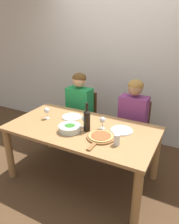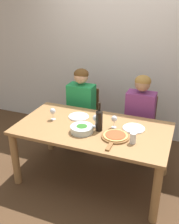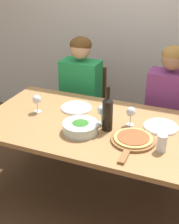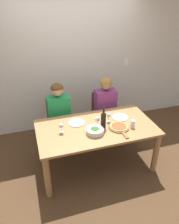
# 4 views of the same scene
# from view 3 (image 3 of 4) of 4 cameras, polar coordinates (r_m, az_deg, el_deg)

# --- Properties ---
(ground_plane) EXTENTS (40.00, 40.00, 0.00)m
(ground_plane) POSITION_cam_3_polar(r_m,az_deg,el_deg) (2.80, 1.25, -15.55)
(ground_plane) COLOR #4C331E
(back_wall) EXTENTS (10.00, 0.06, 2.70)m
(back_wall) POSITION_cam_3_polar(r_m,az_deg,el_deg) (3.43, 10.15, 17.38)
(back_wall) COLOR silver
(back_wall) RESTS_ON ground
(dining_table) EXTENTS (1.79, 0.96, 0.73)m
(dining_table) POSITION_cam_3_polar(r_m,az_deg,el_deg) (2.42, 1.39, -4.64)
(dining_table) COLOR #9E7042
(dining_table) RESTS_ON ground
(chair_left) EXTENTS (0.42, 0.42, 0.87)m
(chair_left) POSITION_cam_3_polar(r_m,az_deg,el_deg) (3.29, -0.89, 1.33)
(chair_left) COLOR brown
(chair_left) RESTS_ON ground
(chair_right) EXTENTS (0.42, 0.42, 0.87)m
(chair_right) POSITION_cam_3_polar(r_m,az_deg,el_deg) (3.09, 13.97, -1.28)
(chair_right) COLOR brown
(chair_right) RESTS_ON ground
(person_woman) EXTENTS (0.47, 0.51, 1.21)m
(person_woman) POSITION_cam_3_polar(r_m,az_deg,el_deg) (3.10, -1.71, 4.79)
(person_woman) COLOR #28282D
(person_woman) RESTS_ON ground
(person_man) EXTENTS (0.47, 0.51, 1.21)m
(person_man) POSITION_cam_3_polar(r_m,az_deg,el_deg) (2.89, 14.16, 2.24)
(person_man) COLOR #28282D
(person_man) RESTS_ON ground
(wine_bottle) EXTENTS (0.08, 0.08, 0.34)m
(wine_bottle) POSITION_cam_3_polar(r_m,az_deg,el_deg) (2.24, 3.31, -0.12)
(wine_bottle) COLOR black
(wine_bottle) RESTS_ON dining_table
(broccoli_bowl) EXTENTS (0.26, 0.26, 0.08)m
(broccoli_bowl) POSITION_cam_3_polar(r_m,az_deg,el_deg) (2.25, -1.66, -2.79)
(broccoli_bowl) COLOR silver
(broccoli_bowl) RESTS_ON dining_table
(dinner_plate_left) EXTENTS (0.26, 0.26, 0.02)m
(dinner_plate_left) POSITION_cam_3_polar(r_m,az_deg,el_deg) (2.61, -2.45, 0.81)
(dinner_plate_left) COLOR white
(dinner_plate_left) RESTS_ON dining_table
(dinner_plate_right) EXTENTS (0.26, 0.26, 0.02)m
(dinner_plate_right) POSITION_cam_3_polar(r_m,az_deg,el_deg) (2.38, 12.92, -2.59)
(dinner_plate_right) COLOR white
(dinner_plate_right) RESTS_ON dining_table
(pizza_on_board) EXTENTS (0.31, 0.45, 0.04)m
(pizza_on_board) POSITION_cam_3_polar(r_m,az_deg,el_deg) (2.17, 7.93, -5.03)
(pizza_on_board) COLOR brown
(pizza_on_board) RESTS_ON dining_table
(wine_glass_left) EXTENTS (0.07, 0.07, 0.15)m
(wine_glass_left) POSITION_cam_3_polar(r_m,az_deg,el_deg) (2.55, -9.62, 2.13)
(wine_glass_left) COLOR silver
(wine_glass_left) RESTS_ON dining_table
(wine_glass_right) EXTENTS (0.07, 0.07, 0.15)m
(wine_glass_right) POSITION_cam_3_polar(r_m,az_deg,el_deg) (2.33, 7.57, -0.13)
(wine_glass_right) COLOR silver
(wine_glass_right) RESTS_ON dining_table
(wine_glass_centre) EXTENTS (0.07, 0.07, 0.15)m
(wine_glass_centre) POSITION_cam_3_polar(r_m,az_deg,el_deg) (2.33, 2.26, 0.16)
(wine_glass_centre) COLOR silver
(wine_glass_centre) RESTS_ON dining_table
(water_tumbler) EXTENTS (0.07, 0.07, 0.12)m
(water_tumbler) POSITION_cam_3_polar(r_m,az_deg,el_deg) (2.08, 13.08, -5.55)
(water_tumbler) COLOR silver
(water_tumbler) RESTS_ON dining_table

